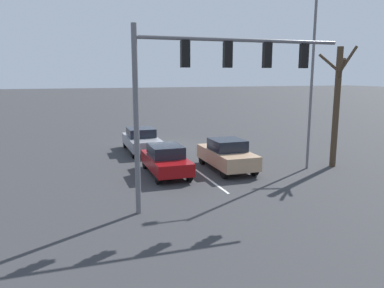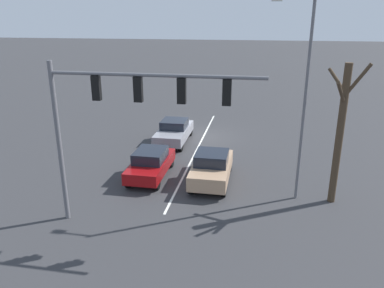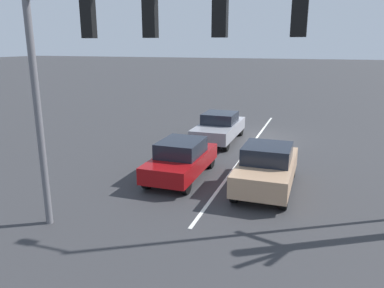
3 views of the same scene
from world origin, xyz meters
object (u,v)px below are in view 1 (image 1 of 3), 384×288
car_maroon_midlane_front (166,160)px  street_lamp_left_shoulder (310,71)px  car_tan_leftlane_front (227,155)px  bare_tree_near (337,103)px  car_gray_midlane_second (142,140)px  traffic_signal_gantry (210,74)px

car_maroon_midlane_front → street_lamp_left_shoulder: 8.82m
car_tan_leftlane_front → bare_tree_near: (-5.92, 1.22, 2.73)m
car_gray_midlane_second → car_maroon_midlane_front: bearing=90.8°
traffic_signal_gantry → bare_tree_near: 9.68m
bare_tree_near → car_tan_leftlane_front: bearing=-11.6°
car_maroon_midlane_front → bare_tree_near: 9.79m
car_maroon_midlane_front → traffic_signal_gantry: traffic_signal_gantry is taller
car_gray_midlane_second → traffic_signal_gantry: bearing=92.9°
traffic_signal_gantry → car_maroon_midlane_front: bearing=-84.6°
car_maroon_midlane_front → street_lamp_left_shoulder: (-7.49, 1.24, 4.49)m
car_tan_leftlane_front → bare_tree_near: 6.64m
traffic_signal_gantry → street_lamp_left_shoulder: size_ratio=0.90×
car_tan_leftlane_front → car_gray_midlane_second: car_tan_leftlane_front is taller
car_tan_leftlane_front → street_lamp_left_shoulder: 6.17m
traffic_signal_gantry → street_lamp_left_shoulder: bearing=-152.0°
street_lamp_left_shoulder → bare_tree_near: street_lamp_left_shoulder is taller
street_lamp_left_shoulder → bare_tree_near: (-1.81, 0.06, -1.71)m
car_maroon_midlane_front → traffic_signal_gantry: size_ratio=0.51×
car_gray_midlane_second → car_tan_leftlane_front: bearing=119.3°
bare_tree_near → car_gray_midlane_second: bearing=-38.2°
car_tan_leftlane_front → street_lamp_left_shoulder: street_lamp_left_shoulder is taller
car_gray_midlane_second → bare_tree_near: size_ratio=0.70×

